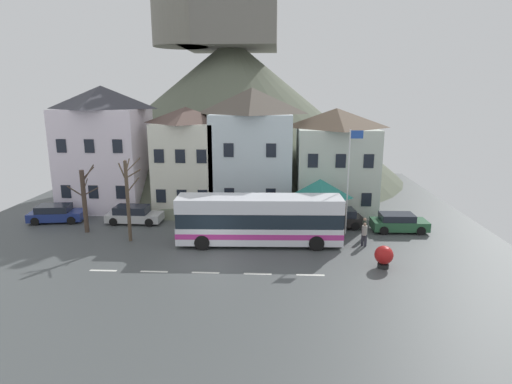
% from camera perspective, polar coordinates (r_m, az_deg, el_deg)
% --- Properties ---
extents(ground_plane, '(40.00, 60.00, 0.07)m').
position_cam_1_polar(ground_plane, '(26.70, -6.10, -9.11)').
color(ground_plane, '#484D4E').
extents(townhouse_00, '(6.96, 6.27, 10.70)m').
position_cam_1_polar(townhouse_00, '(39.82, -19.62, 5.60)').
color(townhouse_00, white).
rests_on(townhouse_00, ground_plane).
extents(townhouse_01, '(5.18, 5.26, 8.95)m').
position_cam_1_polar(townhouse_01, '(37.25, -9.23, 4.36)').
color(townhouse_01, silver).
rests_on(townhouse_01, ground_plane).
extents(townhouse_02, '(6.76, 5.69, 10.52)m').
position_cam_1_polar(townhouse_02, '(36.59, -0.54, 5.62)').
color(townhouse_02, silver).
rests_on(townhouse_02, ground_plane).
extents(townhouse_03, '(6.55, 7.04, 8.83)m').
position_cam_1_polar(townhouse_03, '(37.63, 10.55, 4.30)').
color(townhouse_03, silver).
rests_on(townhouse_03, ground_plane).
extents(hilltop_castle, '(41.33, 41.33, 24.56)m').
position_cam_1_polar(hilltop_castle, '(53.14, -3.34, 11.57)').
color(hilltop_castle, '#5D6351').
rests_on(hilltop_castle, ground_plane).
extents(transit_bus, '(11.16, 2.87, 3.33)m').
position_cam_1_polar(transit_bus, '(28.63, 0.46, -3.86)').
color(transit_bus, white).
rests_on(transit_bus, ground_plane).
extents(bus_shelter, '(3.60, 3.60, 3.84)m').
position_cam_1_polar(bus_shelter, '(31.97, 8.62, 0.44)').
color(bus_shelter, '#473D33').
rests_on(bus_shelter, ground_plane).
extents(parked_car_00, '(4.14, 2.22, 1.44)m').
position_cam_1_polar(parked_car_00, '(33.12, 10.76, -3.49)').
color(parked_car_00, black).
rests_on(parked_car_00, ground_plane).
extents(parked_car_01, '(4.08, 2.00, 1.35)m').
position_cam_1_polar(parked_car_01, '(33.32, 18.63, -3.93)').
color(parked_car_01, '#295A38').
rests_on(parked_car_01, ground_plane).
extents(parked_car_02, '(4.37, 2.48, 1.36)m').
position_cam_1_polar(parked_car_02, '(37.52, -25.29, -2.63)').
color(parked_car_02, navy).
rests_on(parked_car_02, ground_plane).
extents(parked_car_03, '(4.32, 1.96, 1.38)m').
position_cam_1_polar(parked_car_03, '(34.96, -16.10, -2.95)').
color(parked_car_03, silver).
rests_on(parked_car_03, ground_plane).
extents(pedestrian_00, '(0.35, 0.35, 1.62)m').
position_cam_1_polar(pedestrian_00, '(29.46, 14.37, -5.43)').
color(pedestrian_00, '#2D2D38').
rests_on(pedestrian_00, ground_plane).
extents(pedestrian_01, '(0.36, 0.32, 1.57)m').
position_cam_1_polar(pedestrian_01, '(30.58, 8.02, -4.48)').
color(pedestrian_01, '#2D2D38').
rests_on(pedestrian_01, ground_plane).
extents(pedestrian_02, '(0.36, 0.30, 1.58)m').
position_cam_1_polar(pedestrian_02, '(30.77, 14.38, -4.71)').
color(pedestrian_02, '#38332D').
rests_on(pedestrian_02, ground_plane).
extents(public_bench, '(1.53, 0.48, 0.87)m').
position_cam_1_polar(public_bench, '(34.35, 9.70, -3.25)').
color(public_bench, '#33473D').
rests_on(public_bench, ground_plane).
extents(flagpole, '(0.95, 0.10, 7.60)m').
position_cam_1_polar(flagpole, '(30.89, 12.44, 2.24)').
color(flagpole, silver).
rests_on(flagpole, ground_plane).
extents(harbour_buoy, '(1.10, 1.10, 1.35)m').
position_cam_1_polar(harbour_buoy, '(26.24, 16.82, -8.21)').
color(harbour_buoy, black).
rests_on(harbour_buoy, ground_plane).
extents(bare_tree_00, '(1.90, 1.90, 4.96)m').
position_cam_1_polar(bare_tree_00, '(33.39, -22.09, -1.00)').
color(bare_tree_00, '#47382D').
rests_on(bare_tree_00, ground_plane).
extents(bare_tree_02, '(1.81, 1.24, 5.75)m').
position_cam_1_polar(bare_tree_02, '(30.21, -16.86, -0.63)').
color(bare_tree_02, brown).
rests_on(bare_tree_02, ground_plane).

